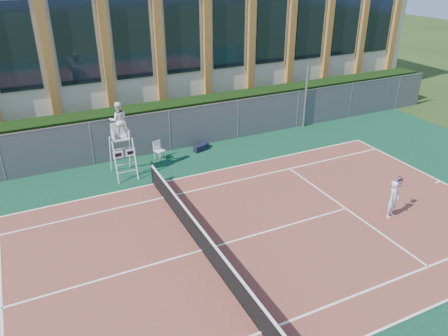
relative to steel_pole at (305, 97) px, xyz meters
name	(u,v)px	position (x,y,z in m)	size (l,w,h in m)	color
ground	(202,251)	(-10.42, -8.70, -1.85)	(120.00, 120.00, 0.00)	#233814
apron	(191,236)	(-10.42, -7.70, -1.85)	(36.00, 20.00, 0.01)	#0B3124
tennis_court	(202,250)	(-10.42, -8.70, -1.83)	(23.77, 10.97, 0.02)	brown
tennis_net	(202,238)	(-10.42, -8.70, -1.32)	(0.10, 11.30, 1.10)	black
fence	(132,137)	(-10.42, 0.10, -0.75)	(40.00, 0.06, 2.20)	#595E60
hedge	(126,130)	(-10.42, 1.30, -0.75)	(40.00, 1.40, 2.20)	black
building	(90,45)	(-10.42, 9.25, 2.29)	(45.00, 10.60, 8.22)	beige
steel_pole	(305,97)	(0.00, 0.00, 0.00)	(0.12, 0.12, 3.71)	#9EA0A5
umpire_chair	(119,122)	(-11.36, -1.65, 0.78)	(1.01, 1.55, 3.60)	white
plastic_chair	(158,149)	(-9.34, -0.66, -1.28)	(0.57, 0.57, 0.95)	silver
sports_bag_near	(200,148)	(-7.05, -0.66, -1.69)	(0.74, 0.30, 0.32)	black
sports_bag_far	(202,145)	(-6.79, -0.34, -1.71)	(0.67, 0.29, 0.27)	black
tennis_player	(393,199)	(-2.82, -9.92, -1.05)	(0.92, 0.68, 1.57)	silver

